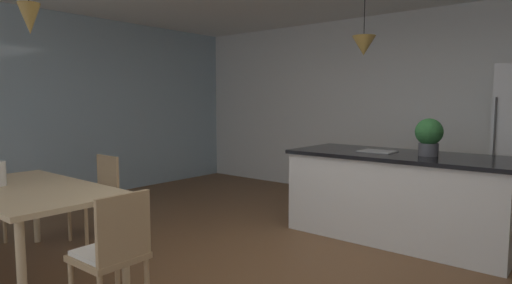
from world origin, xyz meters
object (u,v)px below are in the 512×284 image
(dining_table, at_px, (29,196))
(kitchen_island, at_px, (399,195))
(chair_kitchen_end, at_px, (113,252))
(chair_far_left, at_px, (97,195))
(potted_plant_on_island, at_px, (429,135))

(dining_table, bearing_deg, kitchen_island, 55.00)
(chair_kitchen_end, distance_m, kitchen_island, 2.98)
(chair_kitchen_end, bearing_deg, chair_far_left, 153.09)
(dining_table, distance_m, potted_plant_on_island, 3.71)
(chair_kitchen_end, bearing_deg, kitchen_island, 75.02)
(dining_table, relative_size, kitchen_island, 0.78)
(dining_table, distance_m, chair_far_left, 0.94)
(chair_kitchen_end, xyz_separation_m, potted_plant_on_island, (1.05, 2.87, 0.63))
(dining_table, bearing_deg, chair_far_left, 115.29)
(chair_far_left, bearing_deg, kitchen_island, 40.33)
(chair_kitchen_end, height_order, kitchen_island, kitchen_island)
(potted_plant_on_island, bearing_deg, dining_table, -128.64)
(kitchen_island, bearing_deg, potted_plant_on_island, 0.00)
(dining_table, bearing_deg, potted_plant_on_island, 51.36)
(chair_far_left, height_order, kitchen_island, kitchen_island)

